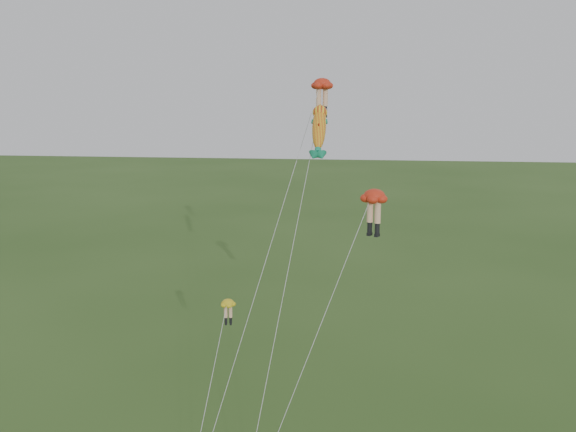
# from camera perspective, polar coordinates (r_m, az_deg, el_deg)

# --- Properties ---
(legs_kite_red_high) EXTENTS (6.67, 13.64, 21.06)m
(legs_kite_red_high) POSITION_cam_1_polar(r_m,az_deg,el_deg) (41.08, 2.89, 10.92)
(legs_kite_red_high) COLOR red
(legs_kite_red_high) RESTS_ON ground
(legs_kite_red_mid) EXTENTS (7.07, 8.41, 14.94)m
(legs_kite_red_mid) POSITION_cam_1_polar(r_m,az_deg,el_deg) (36.13, 7.56, 1.18)
(legs_kite_red_mid) COLOR red
(legs_kite_red_mid) RESTS_ON ground
(legs_kite_yellow) EXTENTS (1.19, 9.45, 8.22)m
(legs_kite_yellow) POSITION_cam_1_polar(r_m,az_deg,el_deg) (38.18, -5.52, -8.63)
(legs_kite_yellow) COLOR gold
(legs_kite_yellow) RESTS_ON ground
(fish_kite) EXTENTS (3.63, 10.83, 19.77)m
(fish_kite) POSITION_cam_1_polar(r_m,az_deg,el_deg) (37.28, 2.75, 7.75)
(fish_kite) COLOR yellow
(fish_kite) RESTS_ON ground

